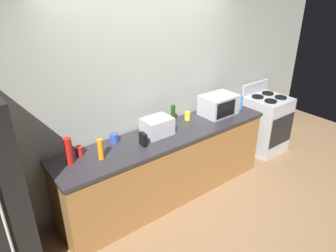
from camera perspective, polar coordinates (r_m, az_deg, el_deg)
ground_plane at (r=3.99m, az=3.66°, el=-15.09°), size 8.00×8.00×0.00m
back_wall at (r=3.87m, az=-3.75°, el=6.76°), size 6.40×0.10×2.70m
counter_run at (r=3.96m, az=0.00°, el=-7.17°), size 2.84×0.64×0.90m
stove_range at (r=5.28m, az=17.41°, el=0.49°), size 0.60×0.61×1.08m
microwave at (r=4.28m, az=9.27°, el=3.87°), size 0.48×0.35×0.27m
toaster_oven at (r=3.68m, az=-1.97°, el=-0.08°), size 0.34×0.26×0.21m
cordless_phone at (r=3.46m, az=-4.57°, el=-2.45°), size 0.06×0.11×0.15m
bottle_wine at (r=3.96m, az=0.91°, el=2.17°), size 0.06×0.06×0.24m
bottle_dish_soap at (r=3.25m, az=-12.27°, el=-4.18°), size 0.06×0.06×0.23m
bottle_hot_sauce at (r=3.25m, az=-17.75°, el=-4.34°), size 0.08×0.08×0.28m
bottle_spray_cleaner at (r=4.53m, az=13.02°, el=4.22°), size 0.08×0.08×0.19m
mug_red at (r=3.41m, az=-15.98°, el=-4.40°), size 0.08×0.08×0.10m
mug_yellow at (r=4.09m, az=3.59°, el=1.87°), size 0.08×0.08×0.11m
mug_blue at (r=3.57m, az=-9.86°, el=-2.23°), size 0.09×0.09×0.11m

